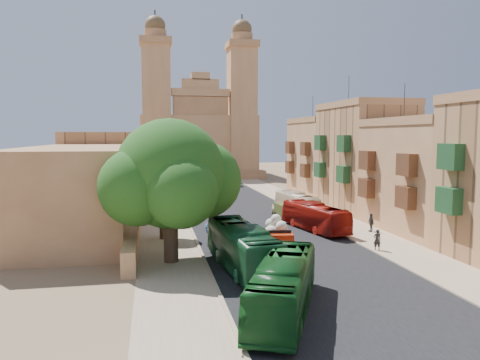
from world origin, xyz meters
name	(u,v)px	position (x,y,z in m)	size (l,w,h in m)	color
ground	(308,270)	(0.00, 0.00, 0.00)	(260.00, 260.00, 0.00)	brown
road_surface	(234,207)	(0.00, 30.00, 0.01)	(14.00, 140.00, 0.01)	black
sidewalk_east	(302,205)	(9.50, 30.00, 0.01)	(5.00, 140.00, 0.01)	tan
sidewalk_west	(163,209)	(-9.50, 30.00, 0.01)	(5.00, 140.00, 0.01)	tan
kerb_east	(285,205)	(7.00, 30.00, 0.06)	(0.25, 140.00, 0.12)	tan
kerb_west	(182,208)	(-7.00, 30.00, 0.06)	(0.25, 140.00, 0.12)	tan
townhouse_b	(426,175)	(15.95, 11.00, 5.66)	(9.00, 14.00, 14.90)	#B27D50
townhouse_c	(363,156)	(15.95, 25.00, 6.91)	(9.00, 14.00, 17.40)	tan
townhouse_d	(324,157)	(15.95, 39.00, 6.16)	(9.00, 14.00, 15.90)	#B27D50
west_wall	(137,216)	(-12.50, 20.00, 0.90)	(1.00, 40.00, 1.80)	#B27D50
west_building_low	(80,189)	(-18.00, 18.00, 4.20)	(10.00, 28.00, 8.40)	#9E6D45
west_building_mid	(104,165)	(-18.00, 44.00, 5.00)	(10.00, 22.00, 10.00)	tan
church	(198,136)	(0.00, 78.61, 9.52)	(28.00, 22.50, 36.30)	#B27D50
ficus_tree	(171,178)	(-9.40, 4.01, 6.40)	(10.82, 9.96, 10.82)	#3D2A1E
street_tree_a	(161,199)	(-10.00, 12.00, 3.74)	(3.62, 3.62, 5.57)	#3D2A1E
street_tree_b	(159,192)	(-10.00, 24.00, 2.96)	(2.88, 2.88, 4.43)	#3D2A1E
street_tree_c	(158,181)	(-10.00, 36.00, 3.15)	(3.07, 3.07, 4.72)	#3D2A1E
street_tree_d	(157,173)	(-10.00, 48.00, 3.29)	(3.20, 3.20, 4.92)	#3D2A1E
red_truck	(277,239)	(-1.18, 4.04, 1.42)	(2.83, 5.75, 3.24)	#B72C0E
olive_pickup	(287,212)	(4.31, 20.00, 0.81)	(2.14, 4.15, 1.65)	#47501E
bus_green_south	(284,286)	(-4.00, -7.51, 1.50)	(2.52, 10.77, 3.00)	#114A19
bus_green_north	(242,247)	(-4.60, 1.00, 1.61)	(2.70, 11.54, 3.21)	#174E29
bus_red_east	(315,217)	(5.20, 13.15, 1.37)	(2.31, 9.87, 2.75)	maroon
bus_cream_east	(297,203)	(6.50, 23.14, 1.31)	(2.20, 9.38, 2.61)	beige
car_blue_a	(215,228)	(-4.85, 13.33, 0.59)	(1.40, 3.48, 1.19)	teal
car_white_a	(213,201)	(-2.76, 31.19, 0.70)	(1.49, 4.27, 1.41)	white
car_cream	(280,207)	(4.88, 24.93, 0.60)	(1.99, 4.31, 1.20)	#F4E1C4
car_dkblue	(204,192)	(-2.64, 43.23, 0.58)	(1.62, 4.00, 1.16)	#151E50
car_white_b	(221,189)	(0.50, 45.35, 0.65)	(1.54, 3.82, 1.30)	white
car_blue_b	(211,186)	(-0.50, 50.65, 0.57)	(1.20, 3.43, 1.13)	#487EB7
pedestrian_a	(377,240)	(7.50, 4.38, 0.88)	(0.65, 0.42, 1.77)	#262427
pedestrian_c	(371,223)	(10.47, 11.48, 0.91)	(1.07, 0.45, 1.83)	#3A3A3D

